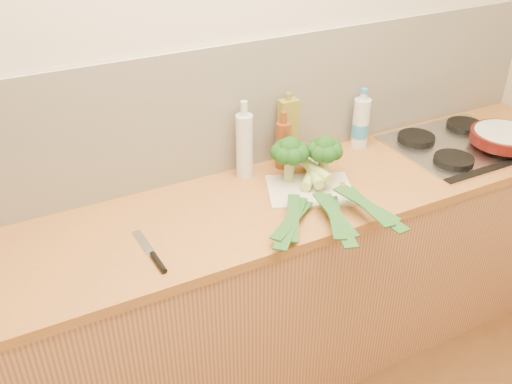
% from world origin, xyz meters
% --- Properties ---
extents(room_shell, '(3.50, 3.50, 3.50)m').
position_xyz_m(room_shell, '(0.00, 1.49, 1.17)').
color(room_shell, beige).
rests_on(room_shell, ground).
extents(counter, '(3.20, 0.62, 0.90)m').
position_xyz_m(counter, '(0.00, 1.20, 0.45)').
color(counter, tan).
rests_on(counter, ground).
extents(gas_hob, '(0.58, 0.50, 0.04)m').
position_xyz_m(gas_hob, '(1.02, 1.20, 0.91)').
color(gas_hob, silver).
rests_on(gas_hob, counter).
extents(chopping_board, '(0.40, 0.36, 0.01)m').
position_xyz_m(chopping_board, '(0.21, 1.18, 0.91)').
color(chopping_board, silver).
rests_on(chopping_board, counter).
extents(broccoli_left, '(0.15, 0.16, 0.19)m').
position_xyz_m(broccoli_left, '(0.17, 1.28, 1.04)').
color(broccoli_left, '#93A25E').
rests_on(broccoli_left, chopping_board).
extents(broccoli_right, '(0.15, 0.15, 0.19)m').
position_xyz_m(broccoli_right, '(0.30, 1.23, 1.04)').
color(broccoli_right, '#93A25E').
rests_on(broccoli_right, chopping_board).
extents(leek_front, '(0.52, 0.55, 0.04)m').
position_xyz_m(leek_front, '(0.19, 1.18, 0.93)').
color(leek_front, white).
rests_on(leek_front, chopping_board).
extents(leek_mid, '(0.26, 0.65, 0.04)m').
position_xyz_m(leek_mid, '(0.22, 1.13, 0.95)').
color(leek_mid, white).
rests_on(leek_mid, chopping_board).
extents(leek_back, '(0.12, 0.68, 0.04)m').
position_xyz_m(leek_back, '(0.26, 1.13, 0.97)').
color(leek_back, white).
rests_on(leek_back, chopping_board).
extents(chefs_knife, '(0.04, 0.27, 0.02)m').
position_xyz_m(chefs_knife, '(-0.49, 1.05, 0.91)').
color(chefs_knife, silver).
rests_on(chefs_knife, counter).
extents(skillet, '(0.44, 0.30, 0.05)m').
position_xyz_m(skillet, '(1.18, 1.09, 0.96)').
color(skillet, '#490F0C').
rests_on(skillet, gas_hob).
extents(oil_tin, '(0.08, 0.05, 0.32)m').
position_xyz_m(oil_tin, '(0.25, 1.44, 1.05)').
color(oil_tin, olive).
rests_on(oil_tin, counter).
extents(glass_bottle, '(0.07, 0.07, 0.33)m').
position_xyz_m(glass_bottle, '(0.03, 1.42, 1.04)').
color(glass_bottle, silver).
rests_on(glass_bottle, counter).
extents(amber_bottle, '(0.06, 0.06, 0.26)m').
position_xyz_m(amber_bottle, '(0.21, 1.41, 1.01)').
color(amber_bottle, brown).
rests_on(amber_bottle, counter).
extents(water_bottle, '(0.08, 0.08, 0.26)m').
position_xyz_m(water_bottle, '(0.62, 1.42, 1.01)').
color(water_bottle, silver).
rests_on(water_bottle, counter).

